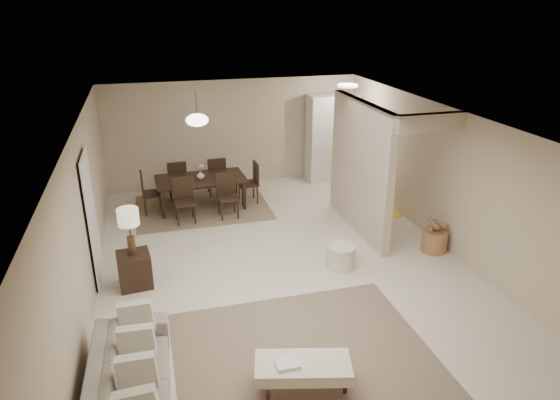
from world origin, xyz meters
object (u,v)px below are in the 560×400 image
object	(u,v)px
dining_table	(202,193)
wicker_basket	(434,241)
ottoman_bench	(303,368)
sofa	(130,381)
pantry_cabinet	(332,138)
side_table	(135,270)
round_pouf	(341,256)

from	to	relation	value
dining_table	wicker_basket	bearing A→B (deg)	-41.42
ottoman_bench	dining_table	bearing A→B (deg)	108.50
wicker_basket	dining_table	xyz separation A→B (m)	(-3.74, 3.11, 0.14)
sofa	wicker_basket	distance (m)	5.71
dining_table	ottoman_bench	bearing A→B (deg)	-87.51
pantry_cabinet	dining_table	xyz separation A→B (m)	(-3.34, -1.04, -0.72)
sofa	pantry_cabinet	bearing A→B (deg)	-34.12
side_table	round_pouf	bearing A→B (deg)	-5.32
sofa	round_pouf	distance (m)	4.07
pantry_cabinet	side_table	distance (m)	6.22
ottoman_bench	wicker_basket	distance (m)	4.26
side_table	round_pouf	distance (m)	3.34
round_pouf	dining_table	world-z (taller)	dining_table
pantry_cabinet	side_table	world-z (taller)	pantry_cabinet
side_table	wicker_basket	size ratio (longest dim) A/B	1.19
sofa	round_pouf	xyz separation A→B (m)	(3.38, 2.26, -0.12)
round_pouf	dining_table	bearing A→B (deg)	120.88
pantry_cabinet	sofa	size ratio (longest dim) A/B	0.98
pantry_cabinet	sofa	xyz separation A→B (m)	(-4.80, -6.51, -0.74)
round_pouf	wicker_basket	size ratio (longest dim) A/B	1.09
sofa	side_table	bearing A→B (deg)	1.16
pantry_cabinet	side_table	xyz separation A→B (m)	(-4.75, -3.94, -0.78)
pantry_cabinet	dining_table	bearing A→B (deg)	-162.68
sofa	side_table	distance (m)	2.57
ottoman_bench	side_table	world-z (taller)	side_table
ottoman_bench	wicker_basket	xyz separation A→B (m)	(3.32, 2.66, -0.12)
sofa	side_table	size ratio (longest dim) A/B	3.97
pantry_cabinet	sofa	bearing A→B (deg)	-126.38
pantry_cabinet	sofa	world-z (taller)	pantry_cabinet
wicker_basket	sofa	bearing A→B (deg)	-155.55
dining_table	pantry_cabinet	bearing A→B (deg)	15.61
round_pouf	wicker_basket	bearing A→B (deg)	3.14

